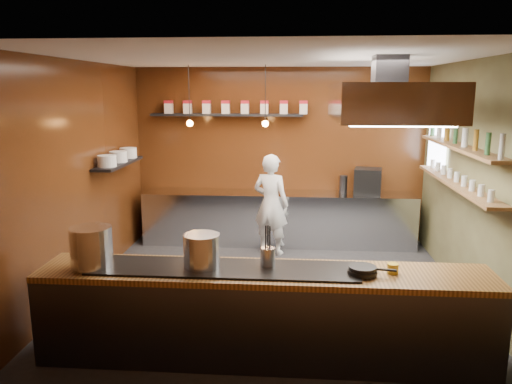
# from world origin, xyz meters

# --- Properties ---
(floor) EXTENTS (5.00, 5.00, 0.00)m
(floor) POSITION_xyz_m (0.00, 0.00, 0.00)
(floor) COLOR black
(floor) RESTS_ON ground
(back_wall) EXTENTS (5.00, 0.00, 5.00)m
(back_wall) POSITION_xyz_m (0.00, 2.50, 1.50)
(back_wall) COLOR #351C09
(back_wall) RESTS_ON ground
(left_wall) EXTENTS (0.00, 5.00, 5.00)m
(left_wall) POSITION_xyz_m (-2.50, 0.00, 1.50)
(left_wall) COLOR #351C09
(left_wall) RESTS_ON ground
(right_wall) EXTENTS (0.00, 5.00, 5.00)m
(right_wall) POSITION_xyz_m (2.50, 0.00, 1.50)
(right_wall) COLOR #494529
(right_wall) RESTS_ON ground
(ceiling) EXTENTS (5.00, 5.00, 0.00)m
(ceiling) POSITION_xyz_m (0.00, 0.00, 3.00)
(ceiling) COLOR silver
(ceiling) RESTS_ON back_wall
(window_pane) EXTENTS (0.00, 1.00, 1.00)m
(window_pane) POSITION_xyz_m (2.45, 1.70, 1.90)
(window_pane) COLOR white
(window_pane) RESTS_ON right_wall
(prep_counter) EXTENTS (4.60, 0.65, 0.90)m
(prep_counter) POSITION_xyz_m (0.00, 2.17, 0.45)
(prep_counter) COLOR silver
(prep_counter) RESTS_ON floor
(pass_counter) EXTENTS (4.40, 0.72, 0.94)m
(pass_counter) POSITION_xyz_m (-0.00, -1.60, 0.47)
(pass_counter) COLOR #38383D
(pass_counter) RESTS_ON floor
(tin_shelf) EXTENTS (2.60, 0.26, 0.04)m
(tin_shelf) POSITION_xyz_m (-0.90, 2.36, 2.20)
(tin_shelf) COLOR black
(tin_shelf) RESTS_ON back_wall
(plate_shelf) EXTENTS (0.30, 1.40, 0.04)m
(plate_shelf) POSITION_xyz_m (-2.34, 1.00, 1.55)
(plate_shelf) COLOR black
(plate_shelf) RESTS_ON left_wall
(bottle_shelf_upper) EXTENTS (0.26, 2.80, 0.04)m
(bottle_shelf_upper) POSITION_xyz_m (2.34, 0.30, 1.92)
(bottle_shelf_upper) COLOR brown
(bottle_shelf_upper) RESTS_ON right_wall
(bottle_shelf_lower) EXTENTS (0.26, 2.80, 0.04)m
(bottle_shelf_lower) POSITION_xyz_m (2.34, 0.30, 1.45)
(bottle_shelf_lower) COLOR brown
(bottle_shelf_lower) RESTS_ON right_wall
(extractor_hood) EXTENTS (1.20, 2.00, 0.72)m
(extractor_hood) POSITION_xyz_m (1.30, -0.40, 2.51)
(extractor_hood) COLOR #38383D
(extractor_hood) RESTS_ON ceiling
(pendant_left) EXTENTS (0.10, 0.10, 0.95)m
(pendant_left) POSITION_xyz_m (-1.40, 1.70, 2.15)
(pendant_left) COLOR black
(pendant_left) RESTS_ON ceiling
(pendant_right) EXTENTS (0.10, 0.10, 0.95)m
(pendant_right) POSITION_xyz_m (-0.20, 1.70, 2.15)
(pendant_right) COLOR black
(pendant_right) RESTS_ON ceiling
(storage_tins) EXTENTS (2.43, 0.13, 0.22)m
(storage_tins) POSITION_xyz_m (-0.75, 2.36, 2.33)
(storage_tins) COLOR beige
(storage_tins) RESTS_ON tin_shelf
(plate_stacks) EXTENTS (0.26, 1.16, 0.16)m
(plate_stacks) POSITION_xyz_m (-2.34, 1.00, 1.65)
(plate_stacks) COLOR silver
(plate_stacks) RESTS_ON plate_shelf
(bottles) EXTENTS (0.06, 2.66, 0.24)m
(bottles) POSITION_xyz_m (2.34, 0.30, 2.06)
(bottles) COLOR silver
(bottles) RESTS_ON bottle_shelf_upper
(wine_glasses) EXTENTS (0.07, 2.37, 0.13)m
(wine_glasses) POSITION_xyz_m (2.34, 0.30, 1.53)
(wine_glasses) COLOR silver
(wine_glasses) RESTS_ON bottle_shelf_lower
(stockpot_large) EXTENTS (0.49, 0.49, 0.39)m
(stockpot_large) POSITION_xyz_m (-1.68, -1.66, 1.14)
(stockpot_large) COLOR silver
(stockpot_large) RESTS_ON pass_counter
(stockpot_small) EXTENTS (0.45, 0.45, 0.33)m
(stockpot_small) POSITION_xyz_m (-0.61, -1.61, 1.11)
(stockpot_small) COLOR silver
(stockpot_small) RESTS_ON pass_counter
(utensil_crock) EXTENTS (0.16, 0.16, 0.19)m
(utensil_crock) POSITION_xyz_m (0.03, -1.53, 1.03)
(utensil_crock) COLOR silver
(utensil_crock) RESTS_ON pass_counter
(frying_pan) EXTENTS (0.45, 0.28, 0.07)m
(frying_pan) POSITION_xyz_m (0.93, -1.66, 0.97)
(frying_pan) COLOR black
(frying_pan) RESTS_ON pass_counter
(butter_jar) EXTENTS (0.12, 0.12, 0.09)m
(butter_jar) POSITION_xyz_m (1.22, -1.58, 0.97)
(butter_jar) COLOR gold
(butter_jar) RESTS_ON pass_counter
(espresso_machine) EXTENTS (0.50, 0.49, 0.43)m
(espresso_machine) POSITION_xyz_m (1.49, 2.18, 1.12)
(espresso_machine) COLOR black
(espresso_machine) RESTS_ON prep_counter
(chef) EXTENTS (0.70, 0.59, 1.63)m
(chef) POSITION_xyz_m (-0.10, 1.65, 0.82)
(chef) COLOR silver
(chef) RESTS_ON floor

